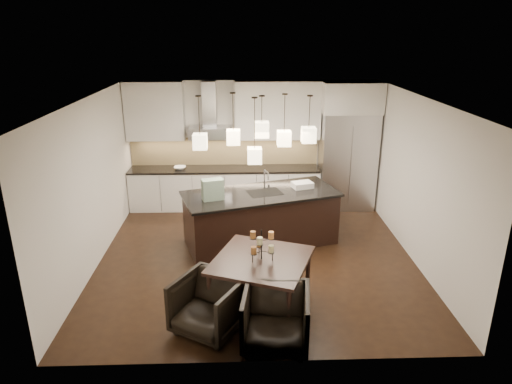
{
  "coord_description": "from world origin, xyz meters",
  "views": [
    {
      "loc": [
        -0.25,
        -7.3,
        3.85
      ],
      "look_at": [
        0.0,
        0.2,
        1.15
      ],
      "focal_mm": 32.0,
      "sensor_mm": 36.0,
      "label": 1
    }
  ],
  "objects_px": {
    "dining_table": "(261,282)",
    "armchair_left": "(208,305)",
    "refrigerator": "(347,161)",
    "armchair_right": "(276,318)",
    "island_body": "(261,219)"
  },
  "relations": [
    {
      "from": "island_body",
      "to": "dining_table",
      "type": "xyz_separation_m",
      "value": [
        -0.08,
        -2.11,
        -0.1
      ]
    },
    {
      "from": "refrigerator",
      "to": "armchair_right",
      "type": "height_order",
      "value": "refrigerator"
    },
    {
      "from": "dining_table",
      "to": "armchair_left",
      "type": "relative_size",
      "value": 1.52
    },
    {
      "from": "refrigerator",
      "to": "dining_table",
      "type": "bearing_deg",
      "value": -117.93
    },
    {
      "from": "refrigerator",
      "to": "dining_table",
      "type": "xyz_separation_m",
      "value": [
        -2.08,
        -3.93,
        -0.69
      ]
    },
    {
      "from": "island_body",
      "to": "armchair_right",
      "type": "xyz_separation_m",
      "value": [
        0.06,
        -2.99,
        -0.09
      ]
    },
    {
      "from": "dining_table",
      "to": "armchair_right",
      "type": "relative_size",
      "value": 1.5
    },
    {
      "from": "refrigerator",
      "to": "island_body",
      "type": "bearing_deg",
      "value": -137.73
    },
    {
      "from": "island_body",
      "to": "dining_table",
      "type": "distance_m",
      "value": 2.12
    },
    {
      "from": "armchair_left",
      "to": "armchair_right",
      "type": "relative_size",
      "value": 0.99
    },
    {
      "from": "refrigerator",
      "to": "armchair_right",
      "type": "bearing_deg",
      "value": -111.93
    },
    {
      "from": "dining_table",
      "to": "refrigerator",
      "type": "bearing_deg",
      "value": 82.89
    },
    {
      "from": "refrigerator",
      "to": "armchair_left",
      "type": "height_order",
      "value": "refrigerator"
    },
    {
      "from": "armchair_left",
      "to": "armchair_right",
      "type": "height_order",
      "value": "armchair_right"
    },
    {
      "from": "island_body",
      "to": "armchair_left",
      "type": "bearing_deg",
      "value": -124.12
    }
  ]
}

